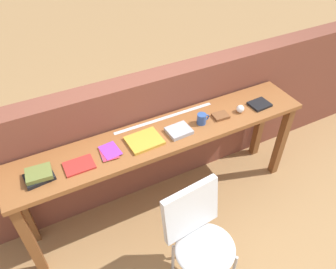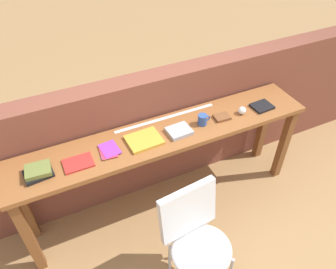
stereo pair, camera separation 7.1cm
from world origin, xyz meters
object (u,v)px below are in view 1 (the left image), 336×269
book_open_centre (144,141)px  sports_ball_small (240,109)px  mug (202,119)px  leather_journal_brown (221,116)px  book_stack_leftmost (39,175)px  pamphlet_pile_colourful (109,152)px  chair_white_moulded (200,236)px  magazine_cycling (79,165)px  book_repair_rightmost (260,104)px

book_open_centre → sports_ball_small: sports_ball_small is taller
mug → leather_journal_brown: mug is taller
book_stack_leftmost → book_open_centre: 0.79m
book_open_centre → pamphlet_pile_colourful: bearing=176.4°
chair_white_moulded → book_open_centre: size_ratio=3.41×
book_stack_leftmost → magazine_cycling: book_stack_leftmost is taller
sports_ball_small → book_repair_rightmost: sports_ball_small is taller
pamphlet_pile_colourful → sports_ball_small: bearing=-1.7°
chair_white_moulded → book_open_centre: book_open_centre is taller
book_stack_leftmost → mug: (1.30, 0.00, 0.02)m
magazine_cycling → sports_ball_small: size_ratio=3.14×
mug → book_open_centre: bearing=179.1°
book_open_centre → book_repair_rightmost: (1.10, -0.03, -0.00)m
chair_white_moulded → mug: bearing=59.2°
book_stack_leftmost → magazine_cycling: 0.27m
pamphlet_pile_colourful → book_open_centre: book_open_centre is taller
book_stack_leftmost → book_repair_rightmost: book_stack_leftmost is taller
chair_white_moulded → magazine_cycling: bearing=131.2°
sports_ball_small → chair_white_moulded: bearing=-139.1°
book_stack_leftmost → leather_journal_brown: size_ratio=1.57×
magazine_cycling → leather_journal_brown: 1.21m
leather_journal_brown → book_repair_rightmost: 0.40m
chair_white_moulded → mug: 0.92m
book_repair_rightmost → book_open_centre: bearing=175.4°
pamphlet_pile_colourful → leather_journal_brown: size_ratio=1.47×
mug → sports_ball_small: 0.37m
book_open_centre → book_repair_rightmost: size_ratio=1.49×
magazine_cycling → leather_journal_brown: bearing=0.5°
chair_white_moulded → leather_journal_brown: (0.61, 0.71, 0.37)m
leather_journal_brown → book_open_centre: bearing=-176.9°
chair_white_moulded → sports_ball_small: sports_ball_small is taller
pamphlet_pile_colourful → sports_ball_small: 1.17m
sports_ball_small → magazine_cycling: bearing=179.8°
book_stack_leftmost → leather_journal_brown: 1.48m
mug → book_repair_rightmost: (0.58, -0.02, -0.03)m
leather_journal_brown → sports_ball_small: size_ratio=1.95×
book_stack_leftmost → mug: mug is taller
leather_journal_brown → sports_ball_small: 0.19m
magazine_cycling → mug: mug is taller
chair_white_moulded → magazine_cycling: (-0.61, 0.69, 0.36)m
leather_journal_brown → chair_white_moulded: bearing=-126.7°
magazine_cycling → leather_journal_brown: leather_journal_brown is taller
book_repair_rightmost → sports_ball_small: bearing=176.8°
pamphlet_pile_colourful → mug: size_ratio=1.73×
mug → sports_ball_small: (0.37, -0.02, -0.01)m
pamphlet_pile_colourful → leather_journal_brown: leather_journal_brown is taller
book_stack_leftmost → pamphlet_pile_colourful: bearing=2.0°
book_stack_leftmost → mug: size_ratio=1.85×
chair_white_moulded → book_stack_leftmost: 1.19m
book_stack_leftmost → book_repair_rightmost: size_ratio=1.16×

